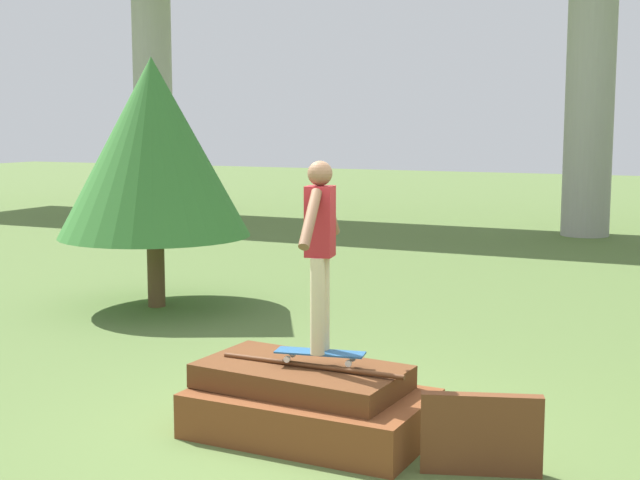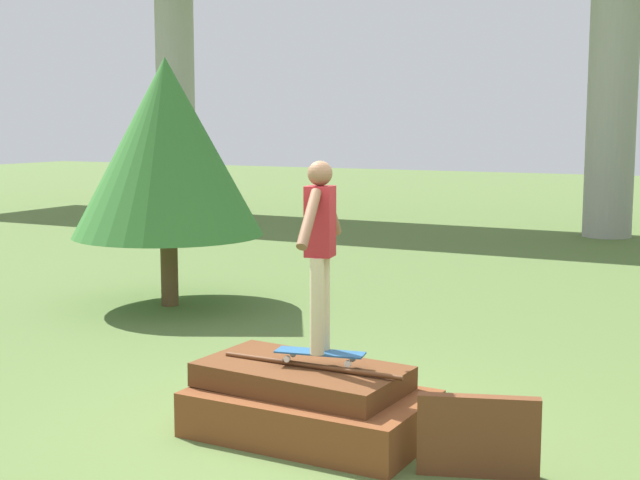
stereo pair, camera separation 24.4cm
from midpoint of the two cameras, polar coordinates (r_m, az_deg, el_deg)
ground_plane at (r=7.69m, az=0.32°, el=-12.38°), size 80.00×80.00×0.00m
scrap_pile at (r=7.63m, az=0.18°, el=-10.40°), size 1.99×1.22×0.62m
scrap_plank_loose at (r=6.89m, az=11.12°, el=-12.23°), size 0.89×0.39×0.62m
skateboard at (r=7.52m, az=0.94°, el=-7.27°), size 0.78×0.34×0.09m
skater at (r=7.34m, az=0.95°, el=-0.20°), size 0.29×1.08×1.60m
tree_mid_back at (r=12.78m, az=-9.25°, el=5.86°), size 2.71×2.71×3.53m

